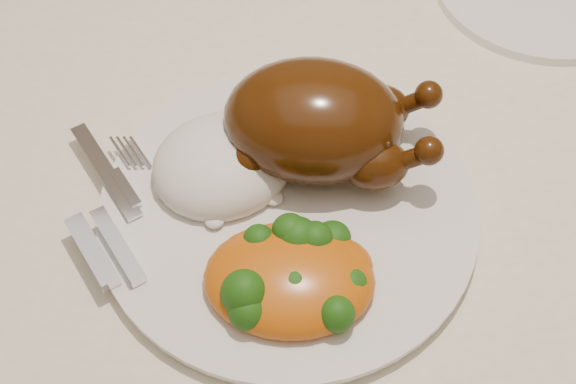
{
  "coord_description": "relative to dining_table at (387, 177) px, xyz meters",
  "views": [
    {
      "loc": [
        -0.11,
        -0.49,
        1.3
      ],
      "look_at": [
        -0.1,
        -0.12,
        0.8
      ],
      "focal_mm": 50.0,
      "sensor_mm": 36.0,
      "label": 1
    }
  ],
  "objects": [
    {
      "name": "dining_table",
      "position": [
        0.0,
        0.0,
        0.0
      ],
      "size": [
        1.6,
        0.9,
        0.76
      ],
      "color": "brown",
      "rests_on": "floor"
    },
    {
      "name": "tablecloth",
      "position": [
        0.0,
        0.0,
        0.07
      ],
      "size": [
        1.73,
        1.03,
        0.18
      ],
      "color": "white",
      "rests_on": "dining_table"
    },
    {
      "name": "cutlery",
      "position": [
        -0.24,
        -0.14,
        0.12
      ],
      "size": [
        0.08,
        0.17,
        0.01
      ],
      "rotation": [
        0.0,
        0.0,
        0.55
      ],
      "color": "silver",
      "rests_on": "dinner_plate"
    },
    {
      "name": "roast_chicken",
      "position": [
        -0.08,
        -0.07,
        0.16
      ],
      "size": [
        0.18,
        0.13,
        0.09
      ],
      "rotation": [
        0.0,
        0.0,
        -0.12
      ],
      "color": "#3F2006",
      "rests_on": "dinner_plate"
    },
    {
      "name": "dinner_plate",
      "position": [
        -0.1,
        -0.12,
        0.11
      ],
      "size": [
        0.38,
        0.38,
        0.01
      ],
      "primitive_type": "cylinder",
      "rotation": [
        0.0,
        0.0,
        -0.31
      ],
      "color": "silver",
      "rests_on": "tablecloth"
    },
    {
      "name": "mac_and_cheese",
      "position": [
        -0.1,
        -0.19,
        0.13
      ],
      "size": [
        0.13,
        0.11,
        0.05
      ],
      "rotation": [
        0.0,
        0.0,
        -0.07
      ],
      "color": "#DE5A0E",
      "rests_on": "dinner_plate"
    },
    {
      "name": "rice_mound",
      "position": [
        -0.16,
        -0.08,
        0.13
      ],
      "size": [
        0.15,
        0.14,
        0.06
      ],
      "rotation": [
        0.0,
        0.0,
        0.43
      ],
      "color": "white",
      "rests_on": "dinner_plate"
    }
  ]
}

